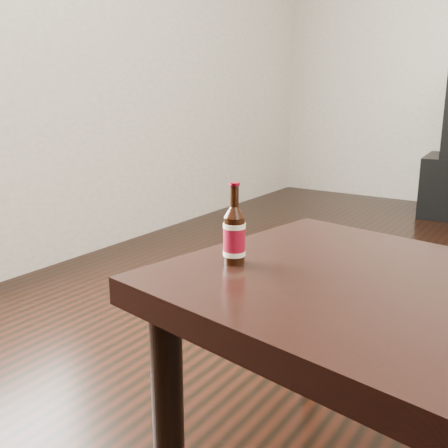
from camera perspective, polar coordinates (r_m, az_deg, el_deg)
The scene contains 1 object.
beer_bottle at distance 1.27m, azimuth 1.13°, elevation -1.24°, with size 0.07×0.07×0.20m.
Camera 1 is at (-0.26, -1.49, 0.91)m, focal length 42.00 mm.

